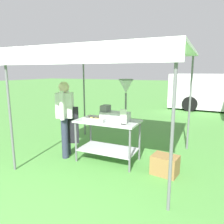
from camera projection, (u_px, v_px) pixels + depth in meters
name	position (u px, v px, depth m)	size (l,w,h in m)	color
ground_plane	(155.00, 117.00, 8.59)	(70.00, 70.00, 0.00)	#519342
stall_canopy	(110.00, 55.00, 4.07)	(3.03, 2.69, 2.20)	slate
donut_cart	(108.00, 131.00, 4.27)	(1.25, 0.69, 0.85)	#B7B7BC
donut_tray	(97.00, 120.00, 4.20)	(0.48, 0.31, 0.07)	#B7B7BC
donut_fryer	(118.00, 106.00, 4.08)	(0.63, 0.28, 0.82)	#B7B7BC
menu_sign	(123.00, 118.00, 3.88)	(0.13, 0.05, 0.28)	black
vendor	(65.00, 115.00, 4.46)	(0.46, 0.52, 1.61)	#2D3347
supply_crate	(165.00, 165.00, 3.78)	(0.50, 0.41, 0.35)	olive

